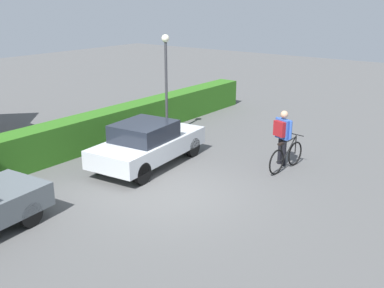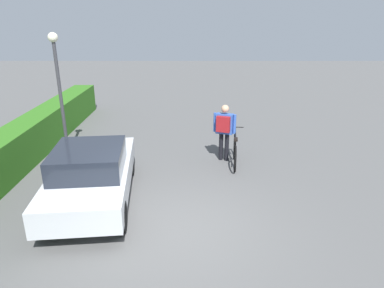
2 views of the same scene
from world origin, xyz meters
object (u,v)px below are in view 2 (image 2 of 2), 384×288
object	(u,v)px
bicycle	(235,151)
street_lamp	(58,79)
parked_car_far	(92,173)
person_rider	(224,127)

from	to	relation	value
bicycle	street_lamp	world-z (taller)	street_lamp
parked_car_far	street_lamp	world-z (taller)	street_lamp
bicycle	parked_car_far	bearing A→B (deg)	121.58
street_lamp	bicycle	bearing A→B (deg)	-95.92
bicycle	street_lamp	distance (m)	5.59
bicycle	person_rider	distance (m)	0.78
person_rider	street_lamp	bearing A→B (deg)	87.18
person_rider	parked_car_far	bearing A→B (deg)	127.32
parked_car_far	street_lamp	xyz separation A→B (m)	(2.76, 1.55, 1.75)
parked_car_far	street_lamp	bearing A→B (deg)	29.39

